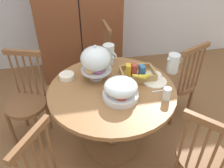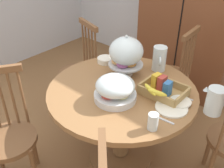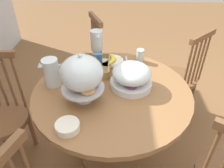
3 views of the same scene
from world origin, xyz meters
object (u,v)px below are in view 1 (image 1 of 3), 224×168
Objects in this scene: windsor_chair_near_window at (27,103)px; windsor_chair_host_seat at (97,66)px; orange_juice_pitcher at (173,64)px; cereal_basket at (137,73)px; cereal_bowl at (67,76)px; fruit_platter_covered at (120,90)px; milk_pitcher at (109,55)px; dining_table at (112,108)px; china_plate_small at (154,75)px; windsor_chair_facing_door at (201,159)px; china_plate_large at (155,81)px; wooden_armoire at (78,8)px; windsor_chair_far_side at (177,84)px; drinking_glass at (167,94)px; pastry_stand_with_dome at (96,60)px.

windsor_chair_near_window is 1.00× the size of windsor_chair_host_seat.
windsor_chair_host_seat is 1.03m from orange_juice_pitcher.
cereal_basket is 2.26× the size of cereal_bowl.
milk_pitcher is at bearing 89.49° from fruit_platter_covered.
dining_table is 0.72m from orange_juice_pitcher.
windsor_chair_facing_door is at bearing -78.18° from china_plate_small.
china_plate_large is (0.14, -0.10, -0.04)m from cereal_basket.
china_plate_small is at bearing -166.30° from orange_juice_pitcher.
cereal_basket is at bearing -67.94° from windsor_chair_host_seat.
fruit_platter_covered reaches higher than cereal_basket.
windsor_chair_far_side is (0.98, -1.16, -0.53)m from wooden_armoire.
drinking_glass is (1.23, -0.51, 0.34)m from windsor_chair_near_window.
cereal_basket is (-0.32, 0.77, 0.33)m from windsor_chair_facing_door.
milk_pitcher reaches higher than china_plate_large.
fruit_platter_covered is at bearing 166.97° from drinking_glass.
windsor_chair_far_side is at bearing 1.11° from windsor_chair_near_window.
windsor_chair_far_side is 0.66m from cereal_basket.
windsor_chair_far_side is 1.00× the size of windsor_chair_host_seat.
pastry_stand_with_dome is 1.09× the size of cereal_basket.
windsor_chair_far_side is at bearing 76.99° from windsor_chair_facing_door.
milk_pitcher is 0.75m from drinking_glass.
orange_juice_pitcher is 0.64m from milk_pitcher.
wooden_armoire is 2.01× the size of windsor_chair_host_seat.
fruit_platter_covered is (-0.54, 0.51, 0.37)m from windsor_chair_facing_door.
milk_pitcher reaches higher than fruit_platter_covered.
dining_table is at bearing -31.61° from cereal_bowl.
orange_juice_pitcher is (0.05, 0.81, 0.37)m from windsor_chair_facing_door.
windsor_chair_facing_door is at bearing -67.79° from windsor_chair_host_seat.
cereal_bowl is (-0.79, 0.21, 0.02)m from china_plate_large.
milk_pitcher is at bearing 119.36° from drinking_glass.
windsor_chair_near_window is 0.95m from milk_pitcher.
cereal_basket is at bearing -8.00° from pastry_stand_with_dome.
dining_table is 5.13× the size of china_plate_large.
drinking_glass is at bearing -118.55° from orange_juice_pitcher.
wooden_armoire is at bearing 113.73° from china_plate_small.
cereal_basket is (0.44, -1.35, -0.20)m from wooden_armoire.
milk_pitcher is 0.66× the size of cereal_basket.
windsor_chair_far_side is at bearing 28.16° from china_plate_small.
milk_pitcher is at bearing -79.26° from windsor_chair_host_seat.
wooden_armoire is 0.83m from windsor_chair_host_seat.
orange_juice_pitcher is at bearing -1.14° from pastry_stand_with_dome.
fruit_platter_covered is 0.66m from orange_juice_pitcher.
pastry_stand_with_dome is 0.75m from orange_juice_pitcher.
wooden_armoire is at bearing 61.89° from windsor_chair_near_window.
fruit_platter_covered is 1.45× the size of milk_pitcher.
windsor_chair_near_window is 6.50× the size of china_plate_small.
pastry_stand_with_dome is 2.46× the size of cereal_bowl.
orange_juice_pitcher reaches higher than china_plate_large.
windsor_chair_far_side is 1.23m from cereal_bowl.
china_plate_large is at bearing 4.19° from dining_table.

